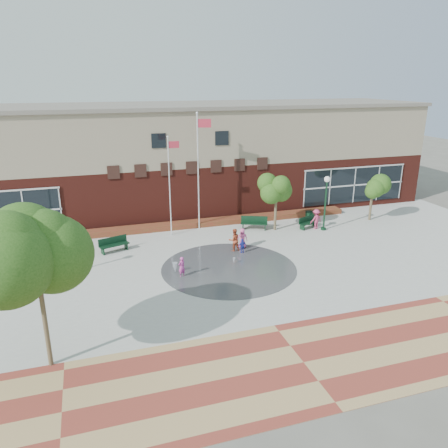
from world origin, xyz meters
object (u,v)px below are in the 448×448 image
object	(u,v)px
flagpole_right	(199,166)
child_splash	(182,267)
bench_left	(114,247)
trash_can	(309,218)
flagpole_left	(170,181)
tree_big_left	(35,252)

from	to	relation	value
flagpole_right	child_splash	xyz separation A→B (m)	(-3.25, -8.30, -4.37)
bench_left	trash_can	xyz separation A→B (m)	(15.51, 1.37, 0.22)
bench_left	trash_can	world-z (taller)	trash_can
bench_left	child_splash	world-z (taller)	child_splash
flagpole_left	child_splash	world-z (taller)	flagpole_left
flagpole_right	bench_left	distance (m)	8.79
flagpole_right	bench_left	bearing A→B (deg)	-142.69
tree_big_left	bench_left	bearing A→B (deg)	74.04
bench_left	flagpole_right	bearing A→B (deg)	5.77
child_splash	flagpole_right	bearing A→B (deg)	-138.01
flagpole_left	bench_left	world-z (taller)	flagpole_left
flagpole_right	child_splash	distance (m)	9.93
flagpole_right	child_splash	bearing A→B (deg)	-98.01
flagpole_right	tree_big_left	distance (m)	18.12
trash_can	tree_big_left	xyz separation A→B (m)	(-18.93, -13.33, 4.48)
trash_can	child_splash	distance (m)	13.69
flagpole_left	flagpole_right	size ratio (longest dim) A/B	0.83
bench_left	trash_can	size ratio (longest dim) A/B	1.94
flagpole_left	child_splash	distance (m)	8.27
flagpole_left	bench_left	size ratio (longest dim) A/B	3.56
flagpole_left	trash_can	bearing A→B (deg)	-1.08
bench_left	flagpole_left	bearing A→B (deg)	7.95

